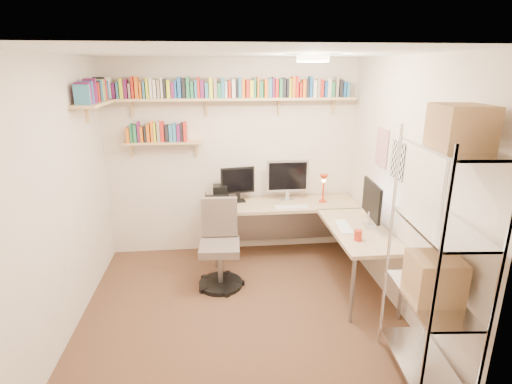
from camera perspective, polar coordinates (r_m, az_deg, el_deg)
ground at (r=4.30m, az=-2.13°, el=-16.33°), size 3.20×3.20×0.00m
room_shell at (r=3.67m, az=-2.33°, el=4.23°), size 3.24×3.04×2.52m
wall_shelves at (r=4.88m, az=-8.38°, el=12.99°), size 3.12×1.09×0.80m
corner_desk at (r=4.90m, az=5.16°, el=-2.57°), size 1.94×1.86×1.26m
office_chair at (r=4.56m, az=-5.16°, el=-8.27°), size 0.52×0.53×0.99m
wire_rack at (r=3.12m, az=25.06°, el=-5.01°), size 0.49×0.89×2.16m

